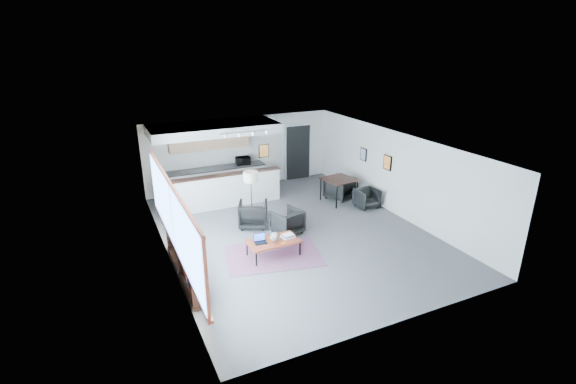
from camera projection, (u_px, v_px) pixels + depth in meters
name	position (u px, v px, depth m)	size (l,w,h in m)	color
room	(294.00, 190.00, 11.51)	(7.02, 9.02, 2.62)	#4C4C4F
window	(173.00, 218.00, 9.32)	(0.10, 5.95, 1.66)	#8CBFFF
console	(186.00, 264.00, 9.65)	(0.35, 3.00, 0.80)	black
kitchenette	(215.00, 159.00, 14.16)	(4.20, 1.96, 2.60)	white
doorway	(298.00, 152.00, 16.26)	(1.10, 0.12, 2.15)	black
track_light	(245.00, 133.00, 12.72)	(1.60, 0.07, 0.15)	silver
wall_art_lower	(387.00, 163.00, 13.15)	(0.03, 0.38, 0.48)	black
wall_art_upper	(363.00, 154.00, 14.27)	(0.03, 0.34, 0.44)	black
kilim_rug	(274.00, 255.00, 10.69)	(2.68, 2.10, 0.01)	#583049
coffee_table	(273.00, 242.00, 10.55)	(1.33, 0.75, 0.43)	maroon
laptop	(260.00, 240.00, 10.44)	(0.33, 0.28, 0.21)	black
ceramic_pot	(275.00, 237.00, 10.48)	(0.24, 0.24, 0.24)	gray
book_stack	(288.00, 236.00, 10.70)	(0.34, 0.29, 0.10)	silver
coaster	(283.00, 243.00, 10.40)	(0.12, 0.12, 0.01)	#E5590C
armchair_left	(253.00, 213.00, 12.23)	(0.81, 0.75, 0.83)	black
armchair_right	(287.00, 220.00, 11.80)	(0.76, 0.71, 0.78)	black
floor_lamp	(251.00, 178.00, 12.31)	(0.53, 0.53, 1.55)	black
dining_table	(339.00, 181.00, 13.96)	(1.09, 1.09, 0.83)	black
dining_chair_near	(367.00, 199.00, 13.64)	(0.57, 0.54, 0.59)	black
dining_chair_far	(339.00, 188.00, 14.40)	(0.70, 0.66, 0.72)	black
microwave	(243.00, 160.00, 15.09)	(0.50, 0.28, 0.34)	black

